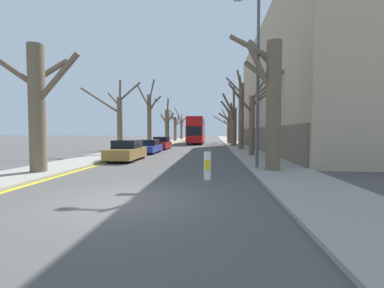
{
  "coord_description": "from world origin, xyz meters",
  "views": [
    {
      "loc": [
        2.66,
        -7.23,
        2.02
      ],
      "look_at": [
        -0.57,
        31.57,
        0.2
      ],
      "focal_mm": 24.0,
      "sensor_mm": 36.0,
      "label": 1
    }
  ],
  "objects": [
    {
      "name": "sidewalk_left",
      "position": [
        -6.11,
        50.0,
        0.06
      ],
      "size": [
        3.15,
        120.0,
        0.12
      ],
      "primitive_type": "cube",
      "color": "gray",
      "rests_on": "ground"
    },
    {
      "name": "street_tree_right_4",
      "position": [
        5.43,
        36.41,
        3.14
      ],
      "size": [
        2.65,
        4.41,
        6.68
      ],
      "color": "brown",
      "rests_on": "ground"
    },
    {
      "name": "parked_car_0",
      "position": [
        -3.46,
        10.46,
        0.69
      ],
      "size": [
        1.84,
        4.16,
        1.45
      ],
      "color": "olive",
      "rests_on": "ground"
    },
    {
      "name": "double_decker_bus",
      "position": [
        -0.28,
        37.05,
        2.52
      ],
      "size": [
        2.61,
        10.98,
        4.45
      ],
      "color": "red",
      "rests_on": "ground"
    },
    {
      "name": "street_tree_left_2",
      "position": [
        -5.66,
        25.74,
        3.94
      ],
      "size": [
        2.57,
        3.62,
        8.54
      ],
      "color": "brown",
      "rests_on": "ground"
    },
    {
      "name": "street_tree_left_1",
      "position": [
        -5.67,
        14.83,
        3.1
      ],
      "size": [
        4.74,
        2.95,
        6.59
      ],
      "color": "brown",
      "rests_on": "ground"
    },
    {
      "name": "street_tree_right_5",
      "position": [
        5.55,
        43.84,
        3.11
      ],
      "size": [
        4.73,
        2.12,
        7.07
      ],
      "color": "brown",
      "rests_on": "ground"
    },
    {
      "name": "lamp_post",
      "position": [
        4.92,
        6.77,
        5.06
      ],
      "size": [
        1.4,
        0.2,
        9.18
      ],
      "color": "#4C4F54",
      "rests_on": "ground"
    },
    {
      "name": "street_tree_left_0",
      "position": [
        -5.7,
        4.38,
        3.32
      ],
      "size": [
        4.76,
        2.06,
        6.15
      ],
      "color": "brown",
      "rests_on": "ground"
    },
    {
      "name": "kerb_line_stripe",
      "position": [
        -4.36,
        50.0,
        0.0
      ],
      "size": [
        0.24,
        120.0,
        0.01
      ],
      "primitive_type": "cube",
      "color": "yellow",
      "rests_on": "ground"
    },
    {
      "name": "street_tree_right_2",
      "position": [
        5.69,
        21.84,
        4.25
      ],
      "size": [
        2.02,
        3.14,
        8.72
      ],
      "color": "brown",
      "rests_on": "ground"
    },
    {
      "name": "sidewalk_right",
      "position": [
        6.11,
        50.0,
        0.06
      ],
      "size": [
        3.15,
        120.0,
        0.12
      ],
      "primitive_type": "cube",
      "color": "gray",
      "rests_on": "ground"
    },
    {
      "name": "street_tree_left_3",
      "position": [
        -5.53,
        37.94,
        3.33
      ],
      "size": [
        2.67,
        2.1,
        7.86
      ],
      "color": "brown",
      "rests_on": "ground"
    },
    {
      "name": "street_tree_right_1",
      "position": [
        5.92,
        13.92,
        3.23
      ],
      "size": [
        3.98,
        3.1,
        7.37
      ],
      "color": "brown",
      "rests_on": "ground"
    },
    {
      "name": "street_tree_left_5",
      "position": [
        -5.84,
        60.4,
        3.37
      ],
      "size": [
        2.83,
        4.08,
        8.42
      ],
      "color": "brown",
      "rests_on": "ground"
    },
    {
      "name": "parked_car_2",
      "position": [
        -3.46,
        22.64,
        0.69
      ],
      "size": [
        1.82,
        4.1,
        1.46
      ],
      "color": "maroon",
      "rests_on": "ground"
    },
    {
      "name": "traffic_bollard",
      "position": [
        2.42,
        3.54,
        0.59
      ],
      "size": [
        0.31,
        0.32,
        1.18
      ],
      "color": "white",
      "rests_on": "ground"
    },
    {
      "name": "ground_plane",
      "position": [
        0.0,
        0.0,
        0.0
      ],
      "size": [
        300.0,
        300.0,
        0.0
      ],
      "primitive_type": "plane",
      "color": "#4C4947"
    },
    {
      "name": "street_tree_right_3",
      "position": [
        5.41,
        29.15,
        3.35
      ],
      "size": [
        2.32,
        2.93,
        8.03
      ],
      "color": "brown",
      "rests_on": "ground"
    },
    {
      "name": "parked_car_1",
      "position": [
        -3.46,
        16.86,
        0.62
      ],
      "size": [
        1.77,
        4.35,
        1.29
      ],
      "color": "navy",
      "rests_on": "ground"
    },
    {
      "name": "street_tree_left_4",
      "position": [
        -5.74,
        48.86,
        3.23
      ],
      "size": [
        5.01,
        4.17,
        6.72
      ],
      "color": "brown",
      "rests_on": "ground"
    },
    {
      "name": "building_facade_right",
      "position": [
        12.68,
        21.6,
        6.66
      ],
      "size": [
        10.08,
        30.53,
        13.35
      ],
      "color": "tan",
      "rests_on": "ground"
    },
    {
      "name": "street_tree_right_0",
      "position": [
        5.52,
        5.95,
        3.65
      ],
      "size": [
        2.56,
        2.42,
        7.23
      ],
      "color": "brown",
      "rests_on": "ground"
    }
  ]
}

